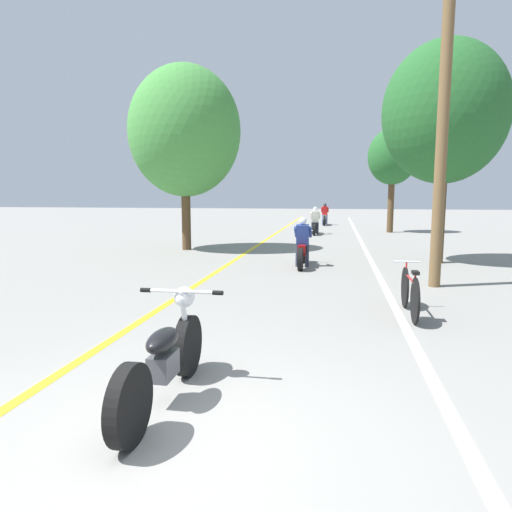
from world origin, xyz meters
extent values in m
plane|color=gray|center=(0.00, 0.00, 0.00)|extent=(120.00, 120.00, 0.00)
cube|color=yellow|center=(-1.70, 12.69, 0.00)|extent=(0.14, 48.00, 0.01)
cube|color=white|center=(2.38, 12.69, 0.00)|extent=(0.14, 48.00, 0.01)
cylinder|color=brown|center=(3.45, 7.03, 3.48)|extent=(0.24, 0.24, 6.95)
cylinder|color=#513A23|center=(4.25, 10.68, 1.59)|extent=(0.32, 0.32, 3.18)
ellipsoid|color=#235B28|center=(4.25, 10.68, 4.27)|extent=(3.45, 3.11, 3.97)
cylinder|color=#513A23|center=(4.11, 21.57, 1.56)|extent=(0.32, 0.32, 3.13)
ellipsoid|color=#235B28|center=(4.11, 21.57, 3.92)|extent=(2.52, 2.26, 2.89)
cylinder|color=#513A23|center=(-4.00, 12.49, 1.46)|extent=(0.32, 0.32, 2.93)
ellipsoid|color=#42893D|center=(-4.00, 12.49, 4.18)|extent=(3.96, 3.56, 4.55)
cylinder|color=black|center=(-0.27, 1.42, 0.34)|extent=(0.12, 0.67, 0.67)
cylinder|color=black|center=(-0.27, -0.04, 0.34)|extent=(0.12, 0.67, 0.67)
ellipsoid|color=black|center=(-0.27, 0.69, 0.63)|extent=(0.24, 0.57, 0.20)
cube|color=#4C4C51|center=(-0.27, 0.69, 0.39)|extent=(0.20, 0.36, 0.24)
cylinder|color=silver|center=(-0.27, 1.33, 0.66)|extent=(0.06, 0.23, 0.66)
cylinder|color=silver|center=(-0.27, 1.24, 0.98)|extent=(0.79, 0.04, 0.04)
cylinder|color=black|center=(-0.66, 1.24, 0.98)|extent=(0.11, 0.05, 0.05)
cylinder|color=black|center=(0.12, 1.24, 0.98)|extent=(0.11, 0.05, 0.05)
sphere|color=silver|center=(-0.27, 1.33, 0.90)|extent=(0.22, 0.22, 0.22)
cylinder|color=black|center=(0.41, 10.04, 0.30)|extent=(0.12, 0.60, 0.60)
cylinder|color=black|center=(0.41, 8.62, 0.30)|extent=(0.12, 0.60, 0.60)
cube|color=maroon|center=(0.41, 9.33, 0.48)|extent=(0.20, 0.91, 0.28)
cylinder|color=silver|center=(0.41, 9.94, 0.95)|extent=(0.50, 0.03, 0.03)
cylinder|color=#282D3D|center=(0.28, 9.28, 0.31)|extent=(0.11, 0.11, 0.62)
cylinder|color=#282D3D|center=(0.54, 9.28, 0.31)|extent=(0.11, 0.11, 0.62)
cube|color=navy|center=(0.41, 9.31, 0.89)|extent=(0.34, 0.27, 0.56)
cylinder|color=navy|center=(0.21, 9.47, 0.95)|extent=(0.08, 0.45, 0.35)
cylinder|color=navy|center=(0.61, 9.47, 0.95)|extent=(0.08, 0.45, 0.35)
sphere|color=white|center=(0.41, 9.35, 1.27)|extent=(0.21, 0.21, 0.21)
cylinder|color=black|center=(0.28, 20.47, 0.28)|extent=(0.12, 0.56, 0.56)
cylinder|color=black|center=(0.28, 18.96, 0.28)|extent=(0.12, 0.56, 0.56)
cube|color=black|center=(0.28, 19.72, 0.46)|extent=(0.20, 0.97, 0.28)
cylinder|color=silver|center=(0.28, 20.37, 0.91)|extent=(0.50, 0.03, 0.03)
cylinder|color=#282D3D|center=(0.15, 19.67, 0.30)|extent=(0.11, 0.11, 0.60)
cylinder|color=#282D3D|center=(0.41, 19.67, 0.30)|extent=(0.11, 0.11, 0.60)
cube|color=silver|center=(0.28, 19.70, 0.88)|extent=(0.34, 0.28, 0.58)
cylinder|color=silver|center=(0.08, 19.86, 0.94)|extent=(0.08, 0.46, 0.36)
cylinder|color=silver|center=(0.48, 19.86, 0.94)|extent=(0.08, 0.46, 0.36)
sphere|color=white|center=(0.28, 19.74, 1.27)|extent=(0.20, 0.20, 0.20)
cylinder|color=black|center=(0.58, 27.43, 0.34)|extent=(0.12, 0.67, 0.67)
cylinder|color=black|center=(0.58, 26.00, 0.34)|extent=(0.12, 0.67, 0.67)
cube|color=silver|center=(0.58, 26.72, 0.52)|extent=(0.20, 0.91, 0.28)
cylinder|color=silver|center=(0.58, 27.33, 1.02)|extent=(0.50, 0.03, 0.03)
cylinder|color=slate|center=(0.45, 26.67, 0.33)|extent=(0.11, 0.11, 0.66)
cylinder|color=slate|center=(0.71, 26.67, 0.33)|extent=(0.11, 0.11, 0.66)
cube|color=red|center=(0.58, 26.70, 0.93)|extent=(0.34, 0.27, 0.57)
cylinder|color=red|center=(0.38, 26.86, 0.98)|extent=(0.08, 0.45, 0.35)
cylinder|color=red|center=(0.78, 26.86, 0.98)|extent=(0.08, 0.45, 0.35)
sphere|color=#2D333D|center=(0.58, 26.74, 1.31)|extent=(0.22, 0.22, 0.22)
cylinder|color=black|center=(2.54, 5.02, 0.36)|extent=(0.04, 0.72, 0.72)
cylinder|color=black|center=(2.54, 3.96, 0.36)|extent=(0.04, 0.72, 0.72)
cylinder|color=#B21E1E|center=(2.54, 4.49, 0.61)|extent=(0.04, 0.85, 0.04)
cylinder|color=#B21E1E|center=(2.54, 4.04, 0.57)|extent=(0.03, 0.03, 0.43)
cube|color=black|center=(2.54, 4.04, 0.79)|extent=(0.10, 0.20, 0.05)
cylinder|color=#B21E1E|center=(2.54, 4.97, 0.59)|extent=(0.03, 0.03, 0.47)
cylinder|color=silver|center=(2.54, 4.97, 0.82)|extent=(0.44, 0.03, 0.03)
camera|label=1|loc=(1.31, -3.23, 1.99)|focal=32.00mm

